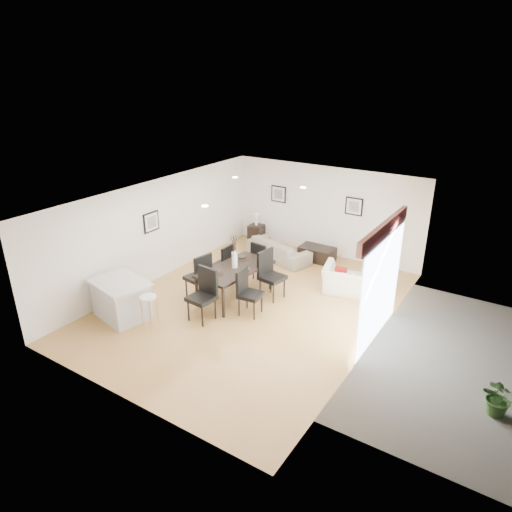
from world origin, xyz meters
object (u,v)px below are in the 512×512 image
Objects in this scene: sofa at (279,249)px; dining_table at (235,271)px; dining_chair_wnear at (200,274)px; dining_chair_head at (204,291)px; bar_stool at (148,301)px; dining_chair_foot at (261,259)px; armchair at (346,279)px; side_table at (256,234)px; dining_chair_wfar at (224,262)px; kitchen_island at (121,299)px; dining_chair_enear at (247,289)px; coffee_table at (317,254)px; dining_chair_efar at (269,272)px.

sofa is 1.01× the size of dining_table.
dining_table is 0.85m from dining_chair_wnear.
bar_stool is at bearing -123.31° from dining_chair_head.
dining_chair_foot is at bearing 119.27° from sofa.
armchair is 4.23m from side_table.
dining_chair_wfar is (-0.34, -2.25, 0.31)m from sofa.
dining_chair_wfar is (-0.69, 0.49, -0.13)m from dining_table.
dining_chair_head is at bearing 111.97° from sofa.
dining_chair_enear is at bearing 47.66° from kitchen_island.
kitchen_island reaches higher than coffee_table.
dining_chair_wfar is 1.06× the size of coffee_table.
dining_chair_foot reaches higher than coffee_table.
dining_chair_wnear is 1.94m from kitchen_island.
dining_chair_head is at bearing 52.14° from bar_stool.
coffee_table is 5.64m from bar_stool.
dining_chair_wfar is 1.37m from dining_chair_efar.
dining_chair_enear is at bearing -30.96° from dining_table.
dining_chair_efar is at bearing 131.51° from sofa.
dining_table is at bearing 48.22° from dining_chair_enear.
dining_chair_enear is 0.98m from dining_chair_head.
side_table is 5.79m from bar_stool.
dining_chair_wnear is 0.98× the size of dining_chair_efar.
dining_table is 3.91m from side_table.
bar_stool is at bearing -104.42° from coffee_table.
dining_chair_efar is 1.00× the size of dining_chair_head.
bar_stool is (-0.41, -4.92, 0.36)m from sofa.
sofa is at bearing -70.92° from dining_chair_foot.
dining_chair_efar reaches higher than side_table.
dining_chair_wnear is (-0.68, -0.51, -0.07)m from dining_table.
dining_table is at bearing 136.48° from dining_chair_wnear.
kitchen_island is 1.89× the size of bar_stool.
dining_chair_enear is at bearing 54.56° from dining_chair_wfar.
kitchen_island reaches higher than bar_stool.
sofa is 3.97m from dining_chair_head.
coffee_table is at bearing 78.76° from kitchen_island.
armchair is 1.99m from dining_chair_efar.
kitchen_island is (-0.95, -2.67, -0.15)m from dining_chair_wfar.
dining_chair_head is at bearing 22.67° from dining_chair_wfar.
bar_stool is (0.89, 0.00, 0.21)m from kitchen_island.
dining_chair_enear is 0.76× the size of kitchen_island.
kitchen_island reaches higher than sofa.
armchair is at bearing 138.08° from dining_chair_wnear.
dining_chair_wfar reaches higher than dining_chair_foot.
dining_chair_foot is 3.48m from bar_stool.
side_table is at bearing -156.63° from dining_chair_wnear.
sofa reaches higher than coffee_table.
sofa is 2.49m from dining_chair_efar.
bar_stool is at bearing 102.07° from sofa.
coffee_table is at bearing -6.53° from side_table.
side_table is (-1.66, 4.72, -0.39)m from dining_chair_head.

